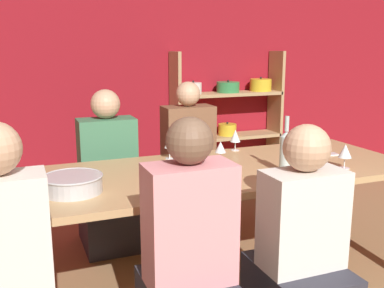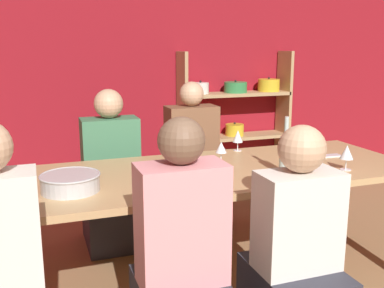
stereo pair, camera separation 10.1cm
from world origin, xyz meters
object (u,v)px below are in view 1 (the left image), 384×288
object	(u,v)px
wine_glass_red_c	(193,174)
person_near_a	(300,271)
wine_glass_empty_a	(220,148)
wine_glass_empty_b	(235,136)
cell_phone	(327,155)
person_far_a	(188,179)
wine_bottle_green	(286,151)
wine_glass_white_a	(309,162)
wine_glass_red_d	(169,144)
person_near_c	(190,287)
mixing_bowl	(73,183)
dining_table	(198,183)
person_far_b	(109,190)
shelf_unit	(227,127)
wine_glass_red_a	(345,152)
wine_glass_white_b	(161,173)

from	to	relation	value
wine_glass_red_c	person_near_a	distance (m)	0.71
wine_glass_empty_a	wine_glass_empty_b	world-z (taller)	wine_glass_empty_b
cell_phone	person_far_a	size ratio (longest dim) A/B	0.12
wine_bottle_green	person_far_a	size ratio (longest dim) A/B	0.28
wine_glass_white_a	wine_glass_red_d	distance (m)	0.95
cell_phone	person_near_c	bearing A→B (deg)	-149.59
wine_glass_red_c	person_near_a	xyz separation A→B (m)	(0.43, -0.36, -0.45)
wine_bottle_green	mixing_bowl	bearing A→B (deg)	175.38
wine_bottle_green	person_far_a	xyz separation A→B (m)	(-0.22, 1.05, -0.44)
dining_table	person_far_b	distance (m)	0.93
wine_glass_red_c	wine_glass_empty_b	xyz separation A→B (m)	(0.67, 0.84, -0.01)
shelf_unit	wine_glass_white_a	world-z (taller)	shelf_unit
mixing_bowl	wine_glass_red_c	world-z (taller)	wine_glass_red_c
cell_phone	dining_table	bearing A→B (deg)	-177.84
mixing_bowl	wine_glass_empty_a	distance (m)	1.02
shelf_unit	cell_phone	size ratio (longest dim) A/B	9.41
mixing_bowl	wine_glass_red_d	xyz separation A→B (m)	(0.71, 0.49, 0.06)
wine_glass_red_a	wine_bottle_green	bearing A→B (deg)	173.20
wine_glass_red_d	person_far_a	size ratio (longest dim) A/B	0.12
wine_glass_empty_a	wine_glass_white_b	bearing A→B (deg)	-139.25
wine_glass_red_a	person_near_c	xyz separation A→B (m)	(-1.23, -0.47, -0.42)
wine_bottle_green	wine_glass_empty_a	world-z (taller)	wine_bottle_green
mixing_bowl	wine_glass_red_c	distance (m)	0.64
wine_glass_empty_a	person_far_b	distance (m)	1.01
person_far_b	wine_glass_red_d	bearing A→B (deg)	127.08
wine_glass_empty_b	person_far_b	distance (m)	1.05
shelf_unit	person_far_a	bearing A→B (deg)	-127.88
person_near_c	wine_glass_red_c	bearing A→B (deg)	65.99
wine_glass_red_c	person_near_a	size ratio (longest dim) A/B	0.14
wine_glass_red_c	person_far_a	bearing A→B (deg)	69.82
mixing_bowl	person_far_b	xyz separation A→B (m)	(0.37, 0.94, -0.37)
wine_glass_white_a	person_far_a	size ratio (longest dim) A/B	0.11
shelf_unit	wine_glass_white_a	distance (m)	2.52
person_far_b	wine_bottle_green	bearing A→B (deg)	129.99
wine_glass_red_a	person_near_a	xyz separation A→B (m)	(-0.65, -0.49, -0.44)
cell_phone	person_far_b	distance (m)	1.64
cell_phone	shelf_unit	bearing A→B (deg)	84.16
wine_glass_empty_b	person_far_b	size ratio (longest dim) A/B	0.13
wine_glass_red_a	wine_glass_empty_b	bearing A→B (deg)	120.24
wine_glass_empty_b	person_near_c	world-z (taller)	person_near_c
dining_table	mixing_bowl	world-z (taller)	mixing_bowl
dining_table	wine_glass_red_d	distance (m)	0.40
wine_glass_white_a	wine_glass_red_c	bearing A→B (deg)	-176.07
wine_glass_white_a	person_far_b	bearing A→B (deg)	129.05
wine_bottle_green	cell_phone	world-z (taller)	wine_bottle_green
wine_glass_red_a	person_far_a	size ratio (longest dim) A/B	0.13
shelf_unit	person_far_b	world-z (taller)	shelf_unit
person_far_a	wine_glass_empty_a	bearing A→B (deg)	86.79
mixing_bowl	person_far_a	size ratio (longest dim) A/B	0.26
person_near_c	shelf_unit	bearing A→B (deg)	60.87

